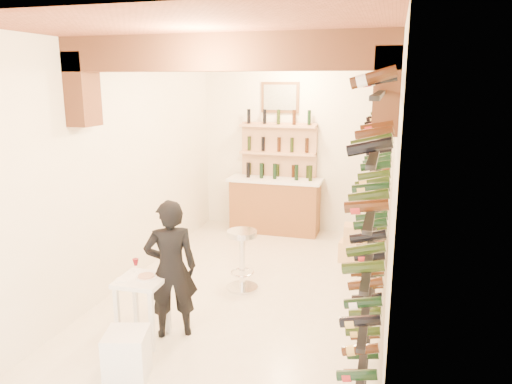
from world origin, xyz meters
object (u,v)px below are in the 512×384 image
back_counter (275,204)px  wine_rack (374,185)px  white_stool (127,356)px  chrome_barstool (242,255)px  tasting_table (142,289)px  crate_lower (358,251)px  person (171,269)px

back_counter → wine_rack: bearing=-55.3°
white_stool → chrome_barstool: bearing=78.9°
wine_rack → chrome_barstool: wine_rack is taller
tasting_table → chrome_barstool: 1.66m
tasting_table → white_stool: 0.80m
tasting_table → crate_lower: 3.65m
person → crate_lower: person is taller
person → crate_lower: bearing=-151.6°
white_stool → crate_lower: white_stool is taller
wine_rack → tasting_table: bearing=-147.5°
white_stool → person: 1.02m
tasting_table → person: (0.26, 0.18, 0.19)m
wine_rack → white_stool: size_ratio=11.97×
wine_rack → person: wine_rack is taller
wine_rack → crate_lower: size_ratio=10.54×
wine_rack → back_counter: (-1.83, 2.65, -1.02)m
white_stool → chrome_barstool: size_ratio=0.58×
wine_rack → crate_lower: wine_rack is taller
back_counter → crate_lower: (1.60, -1.13, -0.37)m
wine_rack → person: size_ratio=3.70×
wine_rack → back_counter: wine_rack is taller
back_counter → white_stool: (-0.26, -4.80, -0.29)m
person → chrome_barstool: person is taller
wine_rack → person: 2.53m
white_stool → chrome_barstool: chrome_barstool is taller
back_counter → person: size_ratio=1.10×
wine_rack → back_counter: bearing=124.7°
back_counter → person: (-0.20, -3.93, 0.24)m
person → white_stool: bearing=57.4°
chrome_barstool → wine_rack: bearing=-2.3°
person → chrome_barstool: (0.38, 1.35, -0.30)m
tasting_table → chrome_barstool: tasting_table is taller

